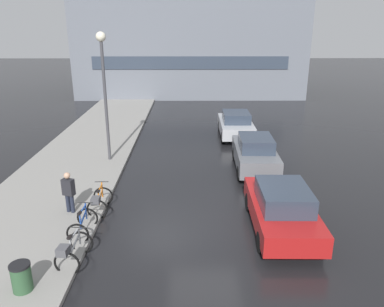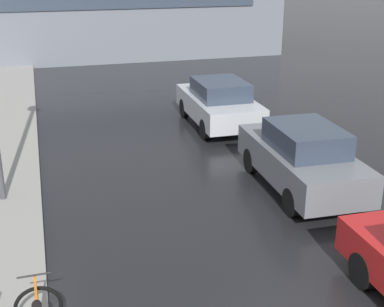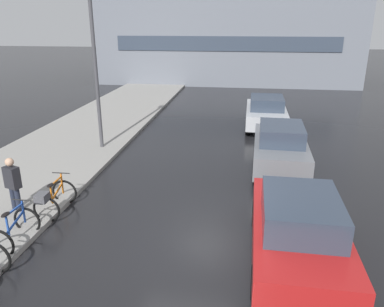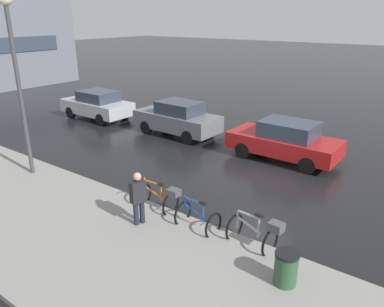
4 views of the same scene
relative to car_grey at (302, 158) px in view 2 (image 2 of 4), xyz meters
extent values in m
torus|color=black|center=(-6.25, -3.59, -0.46)|extent=(0.73, 0.07, 0.73)
cube|color=orange|center=(-6.25, -3.67, -0.16)|extent=(0.04, 0.04, 0.60)
cube|color=orange|center=(-6.24, -3.99, 0.05)|extent=(0.05, 0.63, 0.04)
ellipsoid|color=black|center=(-6.23, -4.30, 0.07)|extent=(0.14, 0.26, 0.07)
cylinder|color=black|center=(-6.25, -3.67, 0.16)|extent=(0.50, 0.04, 0.03)
cylinder|color=black|center=(-0.86, -4.04, -0.50)|extent=(0.23, 0.64, 0.64)
cube|color=slate|center=(0.00, 0.04, -0.13)|extent=(1.91, 4.26, 0.75)
cube|color=#2D3847|center=(0.00, -0.13, 0.54)|extent=(1.52, 2.03, 0.58)
cylinder|color=black|center=(-0.74, 1.37, -0.50)|extent=(0.24, 0.65, 0.64)
cylinder|color=black|center=(0.83, 1.31, -0.50)|extent=(0.24, 0.65, 0.64)
cylinder|color=black|center=(-0.83, -1.24, -0.50)|extent=(0.24, 0.65, 0.64)
cylinder|color=black|center=(0.74, -1.29, -0.50)|extent=(0.24, 0.65, 0.64)
cube|color=#B2B5BA|center=(-0.24, 5.51, -0.16)|extent=(1.93, 4.15, 0.69)
cube|color=#2D3847|center=(-0.24, 5.34, 0.46)|extent=(1.56, 2.02, 0.56)
cylinder|color=black|center=(-1.06, 6.80, -0.50)|extent=(0.23, 0.64, 0.64)
cylinder|color=black|center=(0.62, 6.78, -0.50)|extent=(0.23, 0.64, 0.64)
cylinder|color=black|center=(-1.09, 4.24, -0.50)|extent=(0.23, 0.64, 0.64)
cylinder|color=black|center=(0.59, 4.22, -0.50)|extent=(0.23, 0.64, 0.64)
camera|label=1|loc=(-3.05, -16.29, 5.55)|focal=35.00mm
camera|label=2|loc=(-5.90, -10.78, 4.59)|focal=50.00mm
camera|label=3|loc=(-1.30, -12.64, 4.12)|focal=35.00mm
camera|label=4|loc=(-13.55, -10.75, 4.63)|focal=35.00mm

